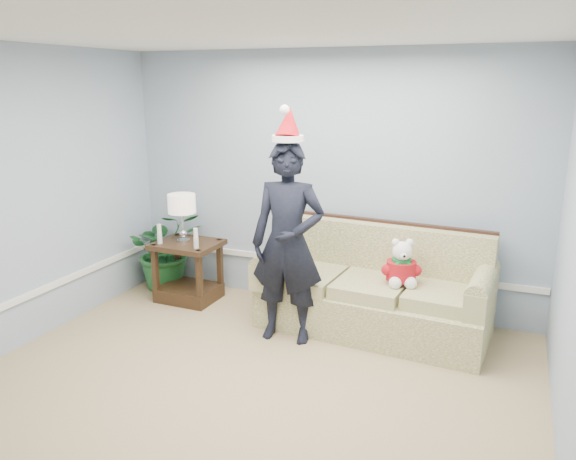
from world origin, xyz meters
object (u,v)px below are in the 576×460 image
(sofa, at_px, (375,293))
(side_table, at_px, (189,277))
(houseplant, at_px, (166,250))
(teddy_bear, at_px, (401,268))
(table_lamp, at_px, (182,206))
(man, at_px, (288,243))

(sofa, xyz_separation_m, side_table, (-2.10, -0.05, -0.10))
(houseplant, height_order, teddy_bear, teddy_bear)
(houseplant, bearing_deg, side_table, -27.85)
(side_table, xyz_separation_m, table_lamp, (-0.04, 0.00, 0.81))
(table_lamp, height_order, teddy_bear, table_lamp)
(table_lamp, bearing_deg, houseplant, 149.73)
(side_table, distance_m, teddy_bear, 2.40)
(sofa, bearing_deg, table_lamp, -174.73)
(sofa, xyz_separation_m, teddy_bear, (0.27, -0.12, 0.33))
(man, bearing_deg, side_table, 155.24)
(man, relative_size, teddy_bear, 4.18)
(side_table, distance_m, houseplant, 0.54)
(houseplant, distance_m, man, 2.02)
(side_table, relative_size, teddy_bear, 1.57)
(sofa, height_order, houseplant, sofa)
(table_lamp, relative_size, teddy_bear, 1.19)
(sofa, distance_m, teddy_bear, 0.44)
(sofa, distance_m, table_lamp, 2.25)
(sofa, height_order, teddy_bear, sofa)
(table_lamp, xyz_separation_m, teddy_bear, (2.40, -0.07, -0.38))
(teddy_bear, bearing_deg, houseplant, 153.03)
(man, xyz_separation_m, teddy_bear, (0.97, 0.41, -0.24))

